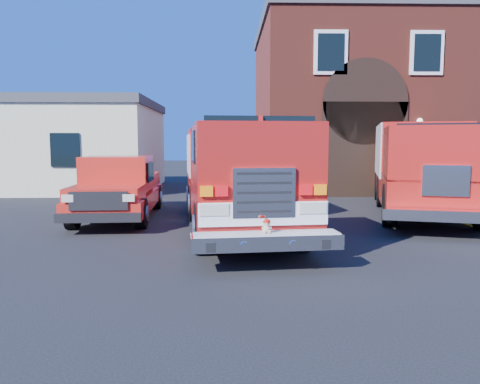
{
  "coord_description": "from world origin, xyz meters",
  "views": [
    {
      "loc": [
        -0.24,
        -10.66,
        2.3
      ],
      "look_at": [
        0.0,
        -1.2,
        1.3
      ],
      "focal_mm": 35.0,
      "sensor_mm": 36.0,
      "label": 1
    }
  ],
  "objects_px": {
    "side_building": "(53,145)",
    "fire_engine": "(235,173)",
    "fire_station": "(404,105)",
    "pickup_truck": "(120,189)",
    "secondary_truck": "(422,164)"
  },
  "relations": [
    {
      "from": "side_building",
      "to": "fire_engine",
      "type": "bearing_deg",
      "value": -50.66
    },
    {
      "from": "fire_station",
      "to": "fire_engine",
      "type": "height_order",
      "value": "fire_station"
    },
    {
      "from": "fire_engine",
      "to": "side_building",
      "type": "bearing_deg",
      "value": 129.34
    },
    {
      "from": "fire_station",
      "to": "side_building",
      "type": "distance_m",
      "value": 18.13
    },
    {
      "from": "pickup_truck",
      "to": "secondary_truck",
      "type": "xyz_separation_m",
      "value": [
        9.73,
        0.96,
        0.71
      ]
    },
    {
      "from": "secondary_truck",
      "to": "side_building",
      "type": "bearing_deg",
      "value": 151.01
    },
    {
      "from": "fire_station",
      "to": "fire_engine",
      "type": "distance_m",
      "value": 15.21
    },
    {
      "from": "secondary_truck",
      "to": "pickup_truck",
      "type": "bearing_deg",
      "value": -174.38
    },
    {
      "from": "fire_station",
      "to": "side_building",
      "type": "xyz_separation_m",
      "value": [
        -17.99,
        -0.99,
        -2.05
      ]
    },
    {
      "from": "fire_station",
      "to": "secondary_truck",
      "type": "distance_m",
      "value": 10.16
    },
    {
      "from": "fire_station",
      "to": "secondary_truck",
      "type": "height_order",
      "value": "fire_station"
    },
    {
      "from": "fire_station",
      "to": "secondary_truck",
      "type": "xyz_separation_m",
      "value": [
        -2.82,
        -9.39,
        -2.65
      ]
    },
    {
      "from": "side_building",
      "to": "fire_engine",
      "type": "height_order",
      "value": "side_building"
    },
    {
      "from": "pickup_truck",
      "to": "side_building",
      "type": "bearing_deg",
      "value": 120.16
    },
    {
      "from": "fire_engine",
      "to": "pickup_truck",
      "type": "xyz_separation_m",
      "value": [
        -3.51,
        1.56,
        -0.57
      ]
    }
  ]
}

